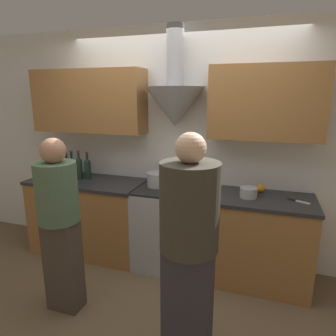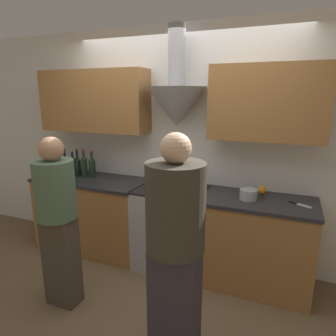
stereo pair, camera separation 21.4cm
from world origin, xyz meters
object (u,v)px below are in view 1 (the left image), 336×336
wine_bottle_0 (46,165)px  orange_fruit (261,188)px  stove_range (171,227)px  saucepan (248,192)px  wine_bottle_2 (59,166)px  mixing_bowl (186,186)px  stock_pot (158,179)px  person_foreground_left (59,220)px  wine_bottle_5 (79,167)px  wine_bottle_3 (67,167)px  wine_bottle_1 (53,165)px  wine_bottle_6 (88,168)px  person_foreground_right (189,249)px  wine_bottle_4 (72,167)px

wine_bottle_0 → orange_fruit: bearing=3.3°
stove_range → saucepan: bearing=-2.2°
wine_bottle_2 → mixing_bowl: (1.60, -0.03, -0.09)m
stove_range → saucepan: 0.94m
stock_pot → person_foreground_left: (-0.52, -1.00, -0.13)m
stove_range → wine_bottle_5: 1.29m
person_foreground_left → mixing_bowl: bearing=48.4°
stove_range → wine_bottle_3: wine_bottle_3 is taller
wine_bottle_3 → orange_fruit: 2.25m
stove_range → wine_bottle_3: bearing=177.8°
wine_bottle_1 → wine_bottle_6: 0.48m
wine_bottle_0 → person_foreground_right: 2.47m
wine_bottle_0 → wine_bottle_4: bearing=1.0°
wine_bottle_5 → stock_pot: 0.98m
wine_bottle_4 → person_foreground_left: size_ratio=0.22×
person_foreground_left → stock_pot: bearing=62.6°
wine_bottle_4 → stock_pot: wine_bottle_4 is taller
mixing_bowl → person_foreground_left: 1.28m
wine_bottle_6 → stock_pot: wine_bottle_6 is taller
stock_pot → stove_range: bearing=-14.5°
wine_bottle_1 → wine_bottle_5: size_ratio=1.02×
wine_bottle_6 → saucepan: bearing=-2.6°
wine_bottle_3 → person_foreground_right: bearing=-34.4°
wine_bottle_2 → wine_bottle_6: 0.39m
stove_range → wine_bottle_4: size_ratio=2.67×
wine_bottle_0 → mixing_bowl: (1.79, -0.03, -0.09)m
stove_range → person_foreground_left: size_ratio=0.58×
wine_bottle_4 → wine_bottle_6: bearing=5.8°
mixing_bowl → person_foreground_right: 1.25m
stove_range → person_foreground_right: person_foreground_right is taller
person_foreground_right → wine_bottle_1: bearing=148.5°
mixing_bowl → wine_bottle_5: bearing=178.7°
wine_bottle_0 → wine_bottle_2: 0.19m
wine_bottle_6 → wine_bottle_4: bearing=-174.2°
stove_range → wine_bottle_4: 1.38m
wine_bottle_1 → wine_bottle_4: (0.28, -0.00, -0.01)m
wine_bottle_4 → orange_fruit: wine_bottle_4 is taller
wine_bottle_2 → saucepan: size_ratio=1.97×
stove_range → wine_bottle_0: 1.73m
mixing_bowl → orange_fruit: (0.75, 0.18, 0.00)m
wine_bottle_0 → wine_bottle_3: (0.29, 0.03, -0.01)m
wine_bottle_5 → wine_bottle_3: bearing=172.7°
stove_range → wine_bottle_2: wine_bottle_2 is taller
wine_bottle_2 → saucepan: (2.24, -0.06, -0.08)m
wine_bottle_1 → wine_bottle_5: 0.38m
wine_bottle_4 → wine_bottle_0: bearing=-179.0°
wine_bottle_3 → saucepan: 2.14m
saucepan → person_foreground_right: (-0.30, -1.18, -0.04)m
orange_fruit → wine_bottle_3: bearing=-176.9°
wine_bottle_2 → wine_bottle_1: bearing=176.7°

